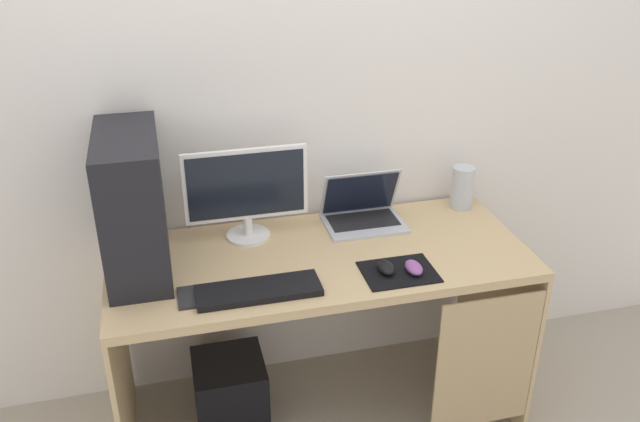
% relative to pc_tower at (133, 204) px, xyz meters
% --- Properties ---
extents(ground_plane, '(8.00, 8.00, 0.00)m').
position_rel_pc_tower_xyz_m(ground_plane, '(0.64, -0.07, -1.02)').
color(ground_plane, '#9E9384').
extents(wall_back, '(4.00, 0.05, 2.60)m').
position_rel_pc_tower_xyz_m(wall_back, '(0.65, 0.30, 0.28)').
color(wall_back, silver).
rests_on(wall_back, ground_plane).
extents(desk, '(1.55, 0.66, 0.77)m').
position_rel_pc_tower_xyz_m(desk, '(0.66, -0.08, -0.40)').
color(desk, tan).
rests_on(desk, ground_plane).
extents(pc_tower, '(0.21, 0.48, 0.50)m').
position_rel_pc_tower_xyz_m(pc_tower, '(0.00, 0.00, 0.00)').
color(pc_tower, black).
rests_on(pc_tower, desk).
extents(monitor, '(0.47, 0.17, 0.37)m').
position_rel_pc_tower_xyz_m(monitor, '(0.41, 0.12, -0.05)').
color(monitor, white).
rests_on(monitor, desk).
extents(laptop, '(0.31, 0.23, 0.22)m').
position_rel_pc_tower_xyz_m(laptop, '(0.87, 0.13, -0.20)').
color(laptop, '#B7BCC6').
rests_on(laptop, desk).
extents(speaker, '(0.09, 0.09, 0.18)m').
position_rel_pc_tower_xyz_m(speaker, '(1.32, 0.17, -0.16)').
color(speaker, '#B7BCC6').
rests_on(speaker, desk).
extents(keyboard, '(0.42, 0.14, 0.02)m').
position_rel_pc_tower_xyz_m(keyboard, '(0.38, -0.27, -0.24)').
color(keyboard, black).
rests_on(keyboard, desk).
extents(mousepad, '(0.26, 0.20, 0.00)m').
position_rel_pc_tower_xyz_m(mousepad, '(0.88, -0.26, -0.25)').
color(mousepad, black).
rests_on(mousepad, desk).
extents(mouse_left, '(0.06, 0.10, 0.03)m').
position_rel_pc_tower_xyz_m(mouse_left, '(0.84, -0.25, -0.23)').
color(mouse_left, black).
rests_on(mouse_left, mousepad).
extents(mouse_right, '(0.06, 0.10, 0.03)m').
position_rel_pc_tower_xyz_m(mouse_right, '(0.93, -0.28, -0.23)').
color(mouse_right, '#8C4C99').
rests_on(mouse_right, mousepad).
extents(cell_phone, '(0.07, 0.13, 0.01)m').
position_rel_pc_tower_xyz_m(cell_phone, '(0.15, -0.25, -0.25)').
color(cell_phone, '#232326').
rests_on(cell_phone, desk).
extents(subwoofer, '(0.28, 0.28, 0.28)m').
position_rel_pc_tower_xyz_m(subwoofer, '(0.28, -0.01, -0.88)').
color(subwoofer, black).
rests_on(subwoofer, ground_plane).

